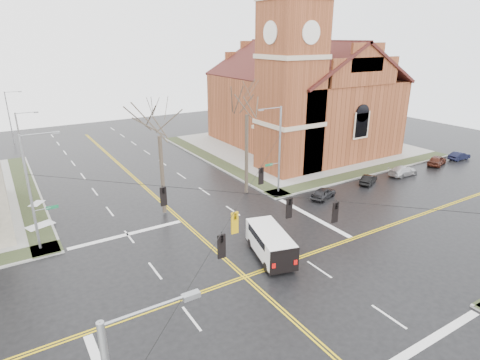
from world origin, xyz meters
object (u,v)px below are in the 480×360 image
church (299,90)px  signal_pole_nw (32,190)px  cargo_van (269,241)px  parked_car_e (459,156)px  tree_nw_near (159,131)px  signal_pole_ne (278,148)px  parked_car_d (437,160)px  parked_car_a (324,193)px  streetlight_north_a (23,146)px  parked_car_c (403,171)px  parked_car_b (368,179)px  tree_ne (247,109)px  streetlight_north_b (10,116)px

church → signal_pole_nw: bearing=-159.8°
signal_pole_nw → cargo_van: signal_pole_nw is taller
parked_car_e → tree_nw_near: size_ratio=0.31×
signal_pole_ne → parked_car_d: (23.36, -2.99, -4.30)m
signal_pole_nw → parked_car_a: 26.42m
streetlight_north_a → parked_car_c: bearing=-27.5°
cargo_van → tree_nw_near: bearing=123.5°
cargo_van → parked_car_d: bearing=27.6°
signal_pole_ne → parked_car_c: signal_pole_ne is taller
church → parked_car_a: size_ratio=8.11×
parked_car_b → tree_nw_near: (-22.44, 4.51, 7.37)m
cargo_van → tree_ne: size_ratio=0.48×
church → signal_pole_nw: 38.61m
parked_car_d → tree_ne: size_ratio=0.31×
signal_pole_ne → tree_nw_near: size_ratio=0.83×
parked_car_a → parked_car_d: parked_car_d is taller
signal_pole_ne → streetlight_north_b: signal_pole_ne is taller
signal_pole_ne → parked_car_d: signal_pole_ne is taller
church → parked_car_b: 18.52m
signal_pole_ne → parked_car_c: bearing=-11.7°
parked_car_e → streetlight_north_a: bearing=71.0°
church → streetlight_north_b: (-35.42, 23.22, -3.97)m
streetlight_north_a → parked_car_e: size_ratio=2.39×
parked_car_b → parked_car_c: (5.77, -0.16, 0.06)m
signal_pole_nw → tree_nw_near: (10.59, 1.33, 2.94)m
signal_pole_ne → tree_nw_near: (-12.06, 1.33, 2.94)m
streetlight_north_a → signal_pole_nw: bearing=-92.3°
parked_car_a → parked_car_c: size_ratio=0.85×
church → cargo_van: 32.66m
signal_pole_ne → streetlight_north_b: bearing=121.1°
parked_car_b → church: bearing=-35.2°
church → parked_car_d: bearing=-58.7°
tree_ne → parked_car_c: bearing=-14.6°
parked_car_a → parked_car_b: 7.25m
signal_pole_nw → streetlight_north_a: size_ratio=1.12×
parked_car_b → parked_car_d: parked_car_d is taller
streetlight_north_a → parked_car_b: bearing=-31.3°
signal_pole_ne → cargo_van: size_ratio=1.53×
streetlight_north_a → tree_nw_near: bearing=-56.8°
parked_car_c → tree_ne: (-18.98, 4.93, 8.30)m
parked_car_a → tree_ne: bearing=29.9°
cargo_van → parked_car_a: cargo_van is taller
parked_car_b → tree_nw_near: 24.05m
church → parked_car_c: size_ratio=6.85×
parked_car_d → tree_ne: (-26.17, 4.58, 8.24)m
parked_car_b → parked_car_d: (12.97, 0.19, 0.12)m
parked_car_b → parked_car_d: 12.97m
parked_car_a → church: bearing=-49.8°
streetlight_north_a → streetlight_north_b: bearing=90.0°
signal_pole_ne → parked_car_a: 6.54m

